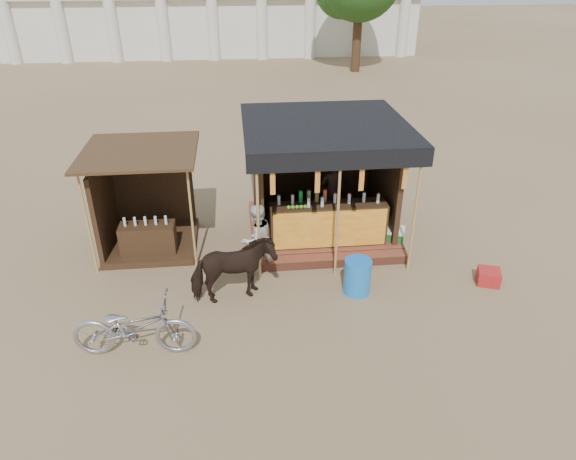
# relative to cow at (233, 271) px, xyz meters

# --- Properties ---
(ground) EXTENTS (120.00, 120.00, 0.00)m
(ground) POSITION_rel_cow_xyz_m (1.14, -0.86, -0.68)
(ground) COLOR #846B4C
(ground) RESTS_ON ground
(main_stall) EXTENTS (3.60, 3.61, 2.78)m
(main_stall) POSITION_rel_cow_xyz_m (2.15, 2.50, 0.34)
(main_stall) COLOR brown
(main_stall) RESTS_ON ground
(secondary_stall) EXTENTS (2.40, 2.40, 2.38)m
(secondary_stall) POSITION_rel_cow_xyz_m (-2.03, 2.38, 0.17)
(secondary_stall) COLOR #392714
(secondary_stall) RESTS_ON ground
(cow) EXTENTS (1.74, 1.09, 1.36)m
(cow) POSITION_rel_cow_xyz_m (0.00, 0.00, 0.00)
(cow) COLOR black
(cow) RESTS_ON ground
(motorbike) EXTENTS (2.11, 0.86, 1.08)m
(motorbike) POSITION_rel_cow_xyz_m (-1.68, -1.34, -0.14)
(motorbike) COLOR #93929A
(motorbike) RESTS_ON ground
(bystander) EXTENTS (0.95, 0.91, 1.55)m
(bystander) POSITION_rel_cow_xyz_m (0.51, 1.01, 0.10)
(bystander) COLOR silver
(bystander) RESTS_ON ground
(blue_barrel) EXTENTS (0.55, 0.55, 0.73)m
(blue_barrel) POSITION_rel_cow_xyz_m (2.45, 0.00, -0.31)
(blue_barrel) COLOR blue
(blue_barrel) RESTS_ON ground
(red_crate) EXTENTS (0.55, 0.55, 0.30)m
(red_crate) POSITION_rel_cow_xyz_m (5.23, 0.03, -0.53)
(red_crate) COLOR #A51C1B
(red_crate) RESTS_ON ground
(cooler) EXTENTS (0.76, 0.64, 0.46)m
(cooler) POSITION_rel_cow_xyz_m (3.62, 1.74, -0.45)
(cooler) COLOR #186C23
(cooler) RESTS_ON ground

